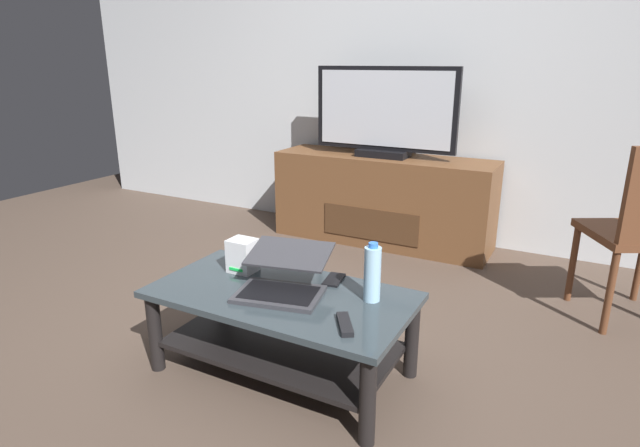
% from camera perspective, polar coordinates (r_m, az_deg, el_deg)
% --- Properties ---
extents(ground_plane, '(7.68, 7.68, 0.00)m').
position_cam_1_polar(ground_plane, '(2.44, -6.83, -14.98)').
color(ground_plane, '#4C3D33').
extents(back_wall, '(6.40, 0.12, 2.80)m').
position_cam_1_polar(back_wall, '(4.00, 11.06, 18.55)').
color(back_wall, silver).
rests_on(back_wall, ground).
extents(coffee_table, '(1.10, 0.57, 0.38)m').
position_cam_1_polar(coffee_table, '(2.24, -4.26, -10.32)').
color(coffee_table, '#2D383D').
rests_on(coffee_table, ground).
extents(media_cabinet, '(1.60, 0.46, 0.65)m').
position_cam_1_polar(media_cabinet, '(3.86, 6.90, 2.65)').
color(media_cabinet, brown).
rests_on(media_cabinet, ground).
extents(television, '(1.04, 0.20, 0.62)m').
position_cam_1_polar(television, '(3.73, 7.13, 11.87)').
color(television, black).
rests_on(television, media_cabinet).
extents(laptop, '(0.42, 0.45, 0.16)m').
position_cam_1_polar(laptop, '(2.17, -4.05, -5.94)').
color(laptop, '#333338').
rests_on(laptop, coffee_table).
extents(router_box, '(0.12, 0.11, 0.15)m').
position_cam_1_polar(router_box, '(2.38, -8.53, -3.51)').
color(router_box, silver).
rests_on(router_box, coffee_table).
extents(water_bottle_near, '(0.07, 0.07, 0.25)m').
position_cam_1_polar(water_bottle_near, '(2.08, 5.79, -5.50)').
color(water_bottle_near, '#99C6E5').
rests_on(water_bottle_near, coffee_table).
extents(cell_phone, '(0.09, 0.15, 0.01)m').
position_cam_1_polar(cell_phone, '(2.29, 1.56, -6.20)').
color(cell_phone, black).
rests_on(cell_phone, coffee_table).
extents(tv_remote, '(0.12, 0.16, 0.02)m').
position_cam_1_polar(tv_remote, '(1.91, 2.76, -11.03)').
color(tv_remote, black).
rests_on(tv_remote, coffee_table).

